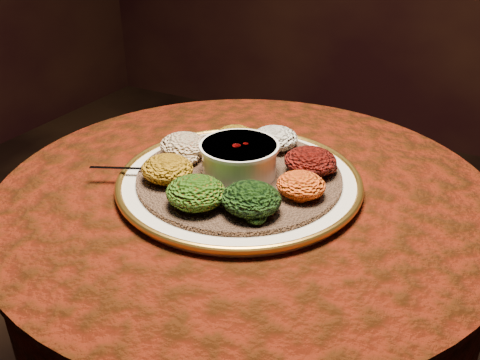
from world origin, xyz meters
The scene contains 13 objects.
table centered at (0.00, 0.00, 0.55)m, with size 0.96×0.96×0.73m.
platter centered at (-0.01, 0.00, 0.75)m, with size 0.55×0.55×0.02m.
injera centered at (-0.01, 0.00, 0.76)m, with size 0.39×0.39×0.01m, color brown.
stew_bowl centered at (-0.01, 0.00, 0.80)m, with size 0.15×0.15×0.06m.
spoon centered at (-0.17, -0.08, 0.77)m, with size 0.13×0.07×0.01m.
portion_ayib centered at (0.00, 0.13, 0.78)m, with size 0.10×0.09×0.05m, color white.
portion_kitfo centered at (0.10, 0.07, 0.79)m, with size 0.10×0.10×0.05m, color black.
portion_tikil centered at (0.12, -0.02, 0.78)m, with size 0.09×0.08×0.04m, color #B6780F.
portion_gomen centered at (0.07, -0.11, 0.79)m, with size 0.10×0.10×0.05m, color black.
portion_mixveg centered at (-0.02, -0.14, 0.79)m, with size 0.10×0.10×0.05m, color #9E2B0A.
portion_kik centered at (-0.12, -0.09, 0.79)m, with size 0.10×0.09×0.05m, color #A16C0E.
portion_timatim centered at (-0.15, 0.01, 0.79)m, with size 0.10×0.09×0.05m, color maroon.
portion_shiro centered at (-0.08, 0.11, 0.78)m, with size 0.08×0.08×0.04m, color #926611.
Camera 1 is at (0.42, -0.79, 1.25)m, focal length 40.00 mm.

